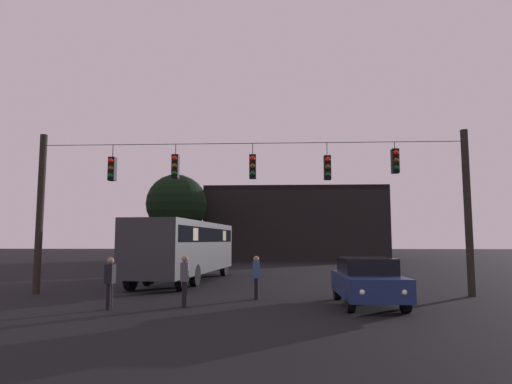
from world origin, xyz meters
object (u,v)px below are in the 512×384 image
car_near_right (367,280)px  tree_left_silhouette (177,205)px  city_bus (186,245)px  tree_behind_building (176,204)px  pedestrian_crossing_right (185,278)px  pedestrian_crossing_center (256,275)px  pedestrian_crossing_left (110,280)px

car_near_right → tree_left_silhouette: bearing=113.7°
city_bus → tree_left_silhouette: size_ratio=1.29×
tree_behind_building → city_bus: bearing=-75.1°
city_bus → pedestrian_crossing_right: size_ratio=6.97×
city_bus → pedestrian_crossing_center: city_bus is taller
pedestrian_crossing_center → city_bus: bearing=120.0°
tree_left_silhouette → tree_behind_building: bearing=-78.6°
car_near_right → city_bus: bearing=133.2°
city_bus → pedestrian_crossing_center: (3.92, -6.77, -1.01)m
city_bus → pedestrian_crossing_right: bearing=-78.7°
pedestrian_crossing_center → tree_behind_building: (-8.23, 23.03, 4.46)m
city_bus → pedestrian_crossing_left: bearing=-92.6°
pedestrian_crossing_center → pedestrian_crossing_left: bearing=-149.5°
car_near_right → pedestrian_crossing_center: 3.88m
pedestrian_crossing_center → pedestrian_crossing_right: (-2.18, -1.90, 0.05)m
city_bus → pedestrian_crossing_center: 7.89m
car_near_right → pedestrian_crossing_right: size_ratio=2.71×
pedestrian_crossing_center → tree_left_silhouette: 30.10m
pedestrian_crossing_left → tree_behind_building: tree_behind_building is taller
tree_behind_building → pedestrian_crossing_left: bearing=-81.4°
pedestrian_crossing_right → tree_left_silhouette: (-7.10, 30.13, 4.76)m
pedestrian_crossing_right → tree_behind_building: tree_behind_building is taller
car_near_right → tree_left_silhouette: (-12.94, 29.51, 4.87)m
city_bus → tree_left_silhouette: (-5.36, 21.46, 3.80)m
pedestrian_crossing_left → pedestrian_crossing_right: 2.26m
pedestrian_crossing_center → tree_left_silhouette: tree_left_silhouette is taller
city_bus → pedestrian_crossing_right: 8.89m
pedestrian_crossing_center → pedestrian_crossing_right: size_ratio=0.95×
pedestrian_crossing_right → pedestrian_crossing_left: bearing=-163.0°
pedestrian_crossing_left → tree_behind_building: bearing=98.6°
tree_behind_building → pedestrian_crossing_right: bearing=-76.4°
car_near_right → pedestrian_crossing_right: 5.87m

